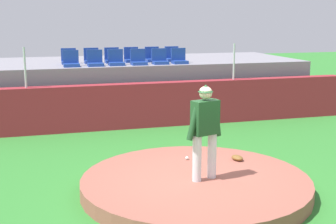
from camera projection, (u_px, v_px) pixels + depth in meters
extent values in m
plane|color=#317F2E|center=(195.00, 191.00, 9.04)|extent=(60.00, 60.00, 0.00)
cylinder|color=#9B5747|center=(195.00, 184.00, 9.02)|extent=(4.40, 4.40, 0.28)
cylinder|color=silver|center=(197.00, 158.00, 8.70)|extent=(0.17, 0.17, 0.88)
cylinder|color=silver|center=(212.00, 155.00, 8.89)|extent=(0.17, 0.17, 0.88)
cube|color=#1E4723|center=(205.00, 117.00, 8.64)|extent=(0.55, 0.40, 0.64)
cylinder|color=#1E4723|center=(194.00, 121.00, 8.51)|extent=(0.32, 0.20, 0.72)
cylinder|color=#1E4723|center=(216.00, 118.00, 8.79)|extent=(0.25, 0.18, 0.72)
sphere|color=beige|center=(206.00, 93.00, 8.55)|extent=(0.24, 0.24, 0.24)
cone|color=#1E4723|center=(206.00, 88.00, 8.53)|extent=(0.35, 0.35, 0.13)
sphere|color=white|center=(187.00, 158.00, 10.08)|extent=(0.07, 0.07, 0.07)
ellipsoid|color=brown|center=(237.00, 158.00, 10.03)|extent=(0.27, 0.34, 0.11)
cube|color=maroon|center=(135.00, 106.00, 14.07)|extent=(13.89, 0.40, 1.35)
cylinder|color=silver|center=(25.00, 68.00, 12.98)|extent=(0.06, 0.06, 1.13)
cylinder|color=silver|center=(234.00, 62.00, 14.67)|extent=(0.06, 0.06, 1.13)
cube|color=gray|center=(119.00, 85.00, 16.64)|extent=(12.60, 4.35, 1.78)
cube|color=#1D3E96|center=(71.00, 65.00, 14.37)|extent=(0.48, 0.44, 0.10)
cube|color=#1D3E96|center=(71.00, 57.00, 14.49)|extent=(0.48, 0.08, 0.40)
cube|color=#1D3E96|center=(96.00, 65.00, 14.54)|extent=(0.48, 0.44, 0.10)
cube|color=#1D3E96|center=(95.00, 56.00, 14.66)|extent=(0.48, 0.08, 0.40)
cube|color=#1D3E96|center=(116.00, 64.00, 14.75)|extent=(0.48, 0.44, 0.10)
cube|color=#1D3E96|center=(115.00, 55.00, 14.87)|extent=(0.48, 0.08, 0.40)
cube|color=#1D3E96|center=(139.00, 63.00, 14.91)|extent=(0.48, 0.44, 0.10)
cube|color=#1D3E96|center=(138.00, 55.00, 15.03)|extent=(0.48, 0.08, 0.40)
cube|color=#1D3E96|center=(160.00, 63.00, 15.13)|extent=(0.48, 0.44, 0.10)
cube|color=#1D3E96|center=(159.00, 54.00, 15.25)|extent=(0.48, 0.08, 0.40)
cube|color=#1D3E96|center=(180.00, 62.00, 15.30)|extent=(0.48, 0.44, 0.10)
cube|color=#1D3E96|center=(178.00, 54.00, 15.42)|extent=(0.48, 0.08, 0.40)
cube|color=#1D3E96|center=(69.00, 62.00, 15.21)|extent=(0.48, 0.44, 0.10)
cube|color=#1D3E96|center=(68.00, 54.00, 15.33)|extent=(0.48, 0.08, 0.40)
cube|color=#1D3E96|center=(92.00, 62.00, 15.39)|extent=(0.48, 0.44, 0.10)
cube|color=#1D3E96|center=(91.00, 54.00, 15.51)|extent=(0.48, 0.08, 0.40)
cube|color=#1D3E96|center=(113.00, 61.00, 15.58)|extent=(0.48, 0.44, 0.10)
cube|color=#1D3E96|center=(112.00, 53.00, 15.69)|extent=(0.48, 0.08, 0.40)
cube|color=#1D3E96|center=(132.00, 61.00, 15.79)|extent=(0.48, 0.44, 0.10)
cube|color=#1D3E96|center=(131.00, 53.00, 15.90)|extent=(0.48, 0.08, 0.40)
cube|color=#1D3E96|center=(153.00, 60.00, 15.95)|extent=(0.48, 0.44, 0.10)
cube|color=#1D3E96|center=(152.00, 53.00, 16.07)|extent=(0.48, 0.08, 0.40)
cube|color=#1D3E96|center=(173.00, 60.00, 16.12)|extent=(0.48, 0.44, 0.10)
cube|color=#1D3E96|center=(172.00, 52.00, 16.24)|extent=(0.48, 0.08, 0.40)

